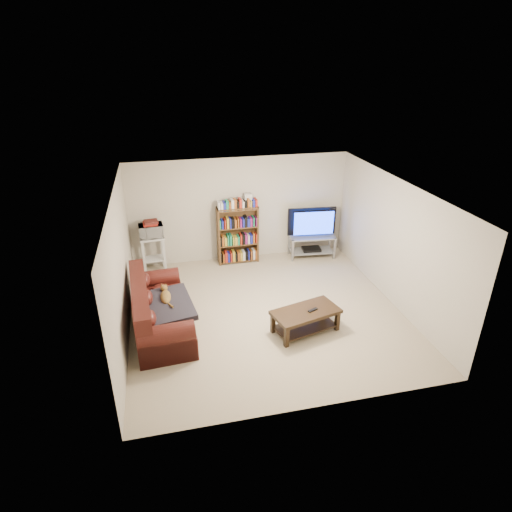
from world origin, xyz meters
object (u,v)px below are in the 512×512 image
object	(u,v)px
coffee_table	(306,317)
bookshelf	(238,234)
sofa	(157,314)
tv_stand	(312,243)

from	to	relation	value
coffee_table	bookshelf	distance (m)	3.10
sofa	bookshelf	world-z (taller)	bookshelf
sofa	coffee_table	world-z (taller)	sofa
tv_stand	sofa	bearing A→B (deg)	-143.07
sofa	coffee_table	bearing A→B (deg)	-18.16
coffee_table	tv_stand	xyz separation A→B (m)	(1.14, 2.89, 0.07)
coffee_table	bookshelf	bearing A→B (deg)	87.22
coffee_table	bookshelf	size ratio (longest dim) A/B	0.94
tv_stand	bookshelf	size ratio (longest dim) A/B	0.82
tv_stand	bookshelf	world-z (taller)	bookshelf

